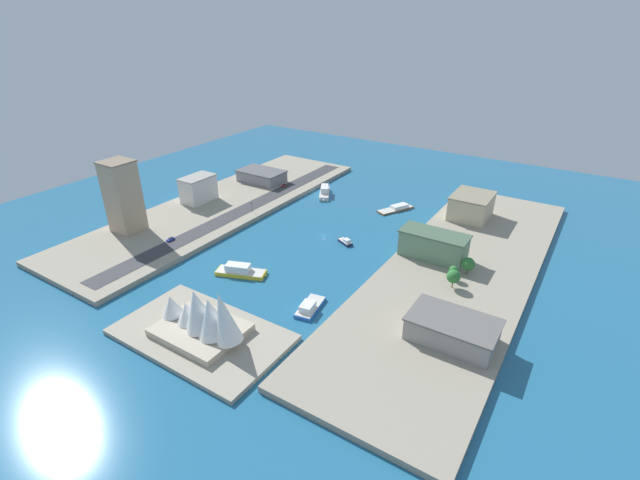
# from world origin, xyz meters

# --- Properties ---
(ground_plane) EXTENTS (440.00, 440.00, 0.00)m
(ground_plane) POSITION_xyz_m (0.00, 0.00, 0.00)
(ground_plane) COLOR #23668E
(quay_west) EXTENTS (70.00, 240.00, 2.80)m
(quay_west) POSITION_xyz_m (-83.05, 0.00, 1.40)
(quay_west) COLOR #9E937F
(quay_west) RESTS_ON ground_plane
(quay_east) EXTENTS (70.00, 240.00, 2.80)m
(quay_east) POSITION_xyz_m (83.05, 0.00, 1.40)
(quay_east) COLOR #9E937F
(quay_east) RESTS_ON ground_plane
(peninsula_point) EXTENTS (72.49, 42.43, 2.00)m
(peninsula_point) POSITION_xyz_m (-8.22, 108.63, 1.00)
(peninsula_point) COLOR #A89E89
(peninsula_point) RESTS_ON ground_plane
(road_strip) EXTENTS (12.60, 228.00, 0.15)m
(road_strip) POSITION_xyz_m (63.15, 0.00, 2.87)
(road_strip) COLOR #38383D
(road_strip) RESTS_ON quay_east
(ferry_yellow_fast) EXTENTS (27.21, 17.03, 5.70)m
(ferry_yellow_fast) POSITION_xyz_m (11.91, 61.84, 2.08)
(ferry_yellow_fast) COLOR yellow
(ferry_yellow_fast) RESTS_ON ground_plane
(patrol_launch_navy) EXTENTS (11.10, 8.04, 3.39)m
(patrol_launch_navy) POSITION_xyz_m (-16.45, 2.15, 1.21)
(patrol_launch_navy) COLOR #1E284C
(patrol_launch_navy) RESTS_ON ground_plane
(barge_flat_brown) EXTENTS (18.98, 27.49, 3.23)m
(barge_flat_brown) POSITION_xyz_m (-20.87, -60.94, 1.19)
(barge_flat_brown) COLOR brown
(barge_flat_brown) RESTS_ON ground_plane
(catamaran_blue) EXTENTS (11.04, 20.73, 4.62)m
(catamaran_blue) POSITION_xyz_m (-35.63, 68.48, 1.60)
(catamaran_blue) COLOR blue
(catamaran_blue) RESTS_ON ground_plane
(ferry_white_commuter) EXTENTS (17.63, 25.07, 6.87)m
(ferry_white_commuter) POSITION_xyz_m (35.41, -57.37, 2.62)
(ferry_white_commuter) COLOR silver
(ferry_white_commuter) RESTS_ON ground_plane
(warehouse_low_gray) EXTENTS (35.33, 22.19, 8.81)m
(warehouse_low_gray) POSITION_xyz_m (89.25, -50.73, 7.24)
(warehouse_low_gray) COLOR gray
(warehouse_low_gray) RESTS_ON quay_east
(office_block_beige) EXTENTS (23.66, 29.01, 15.56)m
(office_block_beige) POSITION_xyz_m (-68.20, -68.82, 10.61)
(office_block_beige) COLOR #C6B793
(office_block_beige) RESTS_ON quay_west
(apartment_midrise_tan) EXTENTS (16.80, 16.53, 43.08)m
(apartment_midrise_tan) POSITION_xyz_m (100.87, 61.84, 24.37)
(apartment_midrise_tan) COLOR tan
(apartment_midrise_tan) RESTS_ON quay_east
(terminal_long_green) EXTENTS (35.72, 15.92, 14.43)m
(terminal_long_green) POSITION_xyz_m (-66.50, -4.68, 10.05)
(terminal_long_green) COLOR slate
(terminal_long_green) RESTS_ON quay_west
(hotel_broad_white) EXTENTS (14.90, 23.97, 17.79)m
(hotel_broad_white) POSITION_xyz_m (99.84, 5.05, 11.73)
(hotel_broad_white) COLOR silver
(hotel_broad_white) RESTS_ON quay_east
(carpark_squat_concrete) EXTENTS (35.12, 21.63, 9.97)m
(carpark_squat_concrete) POSITION_xyz_m (-97.39, 57.64, 7.81)
(carpark_squat_concrete) COLOR gray
(carpark_squat_concrete) RESTS_ON quay_west
(pickup_red) EXTENTS (2.18, 4.44, 1.60)m
(pickup_red) POSITION_xyz_m (67.87, -50.49, 3.74)
(pickup_red) COLOR black
(pickup_red) RESTS_ON road_strip
(hatchback_blue) EXTENTS (2.09, 4.98, 1.60)m
(hatchback_blue) POSITION_xyz_m (68.12, 58.42, 3.74)
(hatchback_blue) COLOR black
(hatchback_blue) RESTS_ON road_strip
(traffic_light_waterfront) EXTENTS (0.36, 0.36, 6.50)m
(traffic_light_waterfront) POSITION_xyz_m (55.84, 0.37, 7.14)
(traffic_light_waterfront) COLOR black
(traffic_light_waterfront) RESTS_ON quay_east
(opera_landmark) EXTENTS (43.76, 27.49, 25.02)m
(opera_landmark) POSITION_xyz_m (-11.20, 108.63, 11.08)
(opera_landmark) COLOR #BCAD93
(opera_landmark) RESTS_ON peninsula_point
(park_tree_cluster) EXTENTS (10.05, 23.02, 9.44)m
(park_tree_cluster) POSITION_xyz_m (-86.03, 11.26, 8.62)
(park_tree_cluster) COLOR brown
(park_tree_cluster) RESTS_ON quay_west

